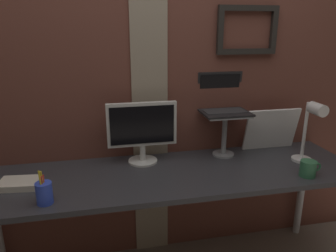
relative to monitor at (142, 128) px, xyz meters
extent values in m
cube|color=brown|center=(0.15, 0.18, 0.36)|extent=(3.29, 0.12, 2.61)
cube|color=gray|center=(0.07, 0.12, 0.36)|extent=(0.23, 0.01, 2.61)
cube|color=black|center=(0.69, 0.10, 0.69)|extent=(0.39, 0.03, 0.03)
cube|color=black|center=(0.69, 0.10, 0.43)|extent=(0.39, 0.03, 0.03)
cube|color=black|center=(0.51, 0.10, 0.56)|extent=(0.03, 0.03, 0.23)
cube|color=black|center=(0.87, 0.10, 0.56)|extent=(0.03, 0.03, 0.23)
cube|color=#333338|center=(0.14, -0.19, -0.24)|extent=(2.22, 0.62, 0.03)
cylinder|color=#B2B2B7|center=(1.19, 0.06, -0.60)|extent=(0.05, 0.05, 0.69)
cylinder|color=silver|center=(0.00, 0.00, -0.21)|extent=(0.18, 0.18, 0.01)
cylinder|color=silver|center=(0.00, 0.00, -0.16)|extent=(0.04, 0.04, 0.10)
cube|color=silver|center=(0.00, 0.00, 0.02)|extent=(0.42, 0.04, 0.27)
cube|color=black|center=(0.00, -0.02, 0.02)|extent=(0.38, 0.00, 0.23)
cylinder|color=gray|center=(0.53, 0.00, -0.21)|extent=(0.14, 0.14, 0.01)
cylinder|color=gray|center=(0.53, 0.00, -0.08)|extent=(0.03, 0.03, 0.26)
cube|color=gray|center=(0.53, 0.00, 0.05)|extent=(0.28, 0.22, 0.01)
cube|color=black|center=(0.53, 0.00, 0.07)|extent=(0.30, 0.22, 0.01)
cube|color=#2D2D30|center=(0.53, 0.02, 0.07)|extent=(0.26, 0.13, 0.00)
cube|color=black|center=(0.53, 0.13, 0.19)|extent=(0.30, 0.04, 0.24)
cube|color=black|center=(0.53, 0.12, 0.19)|extent=(0.27, 0.03, 0.21)
cube|color=white|center=(0.88, 0.04, -0.08)|extent=(0.37, 0.08, 0.29)
cylinder|color=white|center=(0.98, -0.19, -0.21)|extent=(0.12, 0.12, 0.02)
cylinder|color=white|center=(0.98, -0.19, -0.03)|extent=(0.02, 0.02, 0.36)
cylinder|color=white|center=(0.98, -0.28, 0.13)|extent=(0.07, 0.11, 0.07)
cylinder|color=blue|center=(-0.52, -0.39, -0.17)|extent=(0.08, 0.08, 0.11)
cylinder|color=yellow|center=(-0.53, -0.41, -0.13)|extent=(0.02, 0.01, 0.17)
cylinder|color=red|center=(-0.53, -0.40, -0.14)|extent=(0.02, 0.02, 0.14)
cylinder|color=red|center=(-0.52, -0.39, -0.14)|extent=(0.01, 0.03, 0.13)
cylinder|color=yellow|center=(-0.52, -0.39, -0.13)|extent=(0.02, 0.01, 0.16)
cylinder|color=#33724C|center=(0.88, -0.39, -0.17)|extent=(0.09, 0.09, 0.09)
torus|color=#33724C|center=(0.93, -0.39, -0.17)|extent=(0.05, 0.01, 0.05)
cube|color=silver|center=(-0.68, -0.19, -0.20)|extent=(0.21, 0.16, 0.03)
camera|label=1|loc=(-0.24, -1.85, 0.58)|focal=34.61mm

